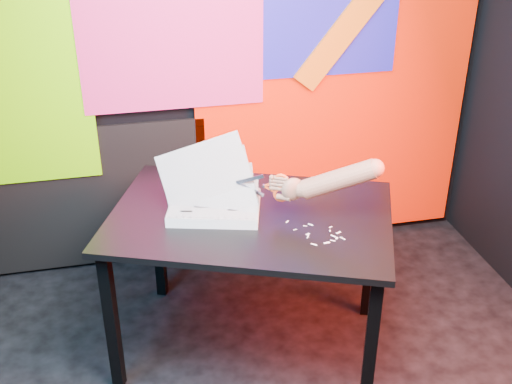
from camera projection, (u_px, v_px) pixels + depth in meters
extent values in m
cube|color=black|center=(218.00, 29.00, 3.33)|extent=(3.00, 0.01, 2.70)
cube|color=#F41E04|center=(334.00, 111.00, 3.67)|extent=(1.60, 0.02, 1.60)
cube|color=#201DB3|center=(323.00, 6.00, 3.35)|extent=(0.85, 0.02, 0.75)
cube|color=#DB2974|center=(171.00, 34.00, 3.24)|extent=(0.95, 0.02, 0.80)
cube|color=#6EDF00|center=(15.00, 92.00, 3.21)|extent=(0.75, 0.02, 1.00)
cube|color=black|center=(92.00, 198.00, 3.58)|extent=(1.30, 0.02, 0.85)
cube|color=black|center=(112.00, 322.00, 2.78)|extent=(0.06, 0.06, 0.72)
cube|color=black|center=(158.00, 237.00, 3.39)|extent=(0.06, 0.06, 0.72)
cube|color=black|center=(370.00, 349.00, 2.63)|extent=(0.06, 0.06, 0.72)
cube|color=black|center=(370.00, 256.00, 3.24)|extent=(0.06, 0.06, 0.72)
cube|color=black|center=(251.00, 217.00, 2.83)|extent=(1.45, 1.22, 0.03)
cube|color=silver|center=(215.00, 208.00, 2.83)|extent=(0.46, 0.38, 0.05)
cube|color=silver|center=(215.00, 203.00, 2.82)|extent=(0.45, 0.38, 0.00)
cube|color=silver|center=(215.00, 202.00, 2.82)|extent=(0.43, 0.37, 0.12)
cube|color=silver|center=(212.00, 196.00, 2.82)|extent=(0.40, 0.33, 0.21)
cube|color=silver|center=(208.00, 185.00, 2.81)|extent=(0.39, 0.26, 0.29)
cube|color=silver|center=(205.00, 174.00, 2.80)|extent=(0.42, 0.20, 0.34)
cylinder|color=#242527|center=(169.00, 217.00, 2.71)|extent=(0.01, 0.01, 0.00)
cylinder|color=#242527|center=(176.00, 217.00, 2.71)|extent=(0.01, 0.01, 0.00)
cylinder|color=#242527|center=(183.00, 217.00, 2.71)|extent=(0.01, 0.01, 0.00)
cylinder|color=#242527|center=(190.00, 217.00, 2.71)|extent=(0.01, 0.01, 0.00)
cylinder|color=#242527|center=(197.00, 217.00, 2.71)|extent=(0.01, 0.01, 0.00)
cylinder|color=#242527|center=(204.00, 218.00, 2.70)|extent=(0.01, 0.01, 0.00)
cylinder|color=#242527|center=(211.00, 218.00, 2.70)|extent=(0.01, 0.01, 0.00)
cylinder|color=#242527|center=(218.00, 218.00, 2.70)|extent=(0.01, 0.01, 0.00)
cylinder|color=#242527|center=(225.00, 218.00, 2.70)|extent=(0.01, 0.01, 0.00)
cylinder|color=#242527|center=(232.00, 218.00, 2.70)|extent=(0.01, 0.01, 0.00)
cylinder|color=#242527|center=(239.00, 218.00, 2.70)|extent=(0.01, 0.01, 0.00)
cylinder|color=#242527|center=(247.00, 219.00, 2.70)|extent=(0.01, 0.01, 0.00)
cylinder|color=#242527|center=(254.00, 219.00, 2.70)|extent=(0.01, 0.01, 0.00)
cylinder|color=#242527|center=(179.00, 188.00, 2.94)|extent=(0.01, 0.01, 0.00)
cylinder|color=#242527|center=(185.00, 188.00, 2.94)|extent=(0.01, 0.01, 0.00)
cylinder|color=#242527|center=(192.00, 188.00, 2.94)|extent=(0.01, 0.01, 0.00)
cylinder|color=#242527|center=(198.00, 188.00, 2.94)|extent=(0.01, 0.01, 0.00)
cylinder|color=#242527|center=(205.00, 188.00, 2.94)|extent=(0.01, 0.01, 0.00)
cylinder|color=#242527|center=(211.00, 188.00, 2.94)|extent=(0.01, 0.01, 0.00)
cylinder|color=#242527|center=(218.00, 189.00, 2.94)|extent=(0.01, 0.01, 0.00)
cylinder|color=#242527|center=(224.00, 189.00, 2.94)|extent=(0.01, 0.01, 0.00)
cylinder|color=#242527|center=(230.00, 189.00, 2.94)|extent=(0.01, 0.01, 0.00)
cylinder|color=#242527|center=(237.00, 189.00, 2.93)|extent=(0.01, 0.01, 0.00)
cylinder|color=#242527|center=(243.00, 189.00, 2.93)|extent=(0.01, 0.01, 0.00)
cylinder|color=#242527|center=(250.00, 189.00, 2.93)|extent=(0.01, 0.01, 0.00)
cylinder|color=#242527|center=(256.00, 189.00, 2.93)|extent=(0.01, 0.01, 0.00)
cube|color=black|center=(195.00, 196.00, 2.87)|extent=(0.07, 0.03, 0.00)
cube|color=black|center=(220.00, 199.00, 2.85)|extent=(0.05, 0.02, 0.00)
cube|color=black|center=(204.00, 207.00, 2.79)|extent=(0.09, 0.04, 0.00)
cube|color=black|center=(232.00, 210.00, 2.76)|extent=(0.04, 0.02, 0.00)
cube|color=black|center=(186.00, 211.00, 2.75)|extent=(0.05, 0.02, 0.00)
cube|color=#A4AFC6|center=(250.00, 179.00, 2.76)|extent=(0.12, 0.06, 0.06)
cube|color=#A4AFC6|center=(250.00, 189.00, 2.78)|extent=(0.12, 0.06, 0.06)
cylinder|color=#A4AFC6|center=(264.00, 186.00, 2.76)|extent=(0.02, 0.02, 0.01)
cube|color=red|center=(269.00, 188.00, 2.76)|extent=(0.05, 0.03, 0.03)
cube|color=red|center=(269.00, 184.00, 2.75)|extent=(0.05, 0.03, 0.03)
torus|color=red|center=(281.00, 181.00, 2.73)|extent=(0.07, 0.04, 0.07)
torus|color=red|center=(281.00, 195.00, 2.76)|extent=(0.07, 0.04, 0.07)
ellipsoid|color=#995548|center=(293.00, 189.00, 2.73)|extent=(0.10, 0.06, 0.11)
cylinder|color=#995548|center=(281.00, 189.00, 2.75)|extent=(0.08, 0.05, 0.02)
cylinder|color=#995548|center=(281.00, 185.00, 2.74)|extent=(0.07, 0.05, 0.02)
cylinder|color=#995548|center=(281.00, 181.00, 2.73)|extent=(0.07, 0.05, 0.02)
cylinder|color=#995548|center=(281.00, 178.00, 2.72)|extent=(0.06, 0.04, 0.02)
cylinder|color=#995548|center=(284.00, 197.00, 2.75)|extent=(0.07, 0.06, 0.03)
cylinder|color=#995548|center=(305.00, 190.00, 2.72)|extent=(0.08, 0.09, 0.07)
cylinder|color=#995548|center=(339.00, 179.00, 2.66)|extent=(0.32, 0.22, 0.21)
sphere|color=#995548|center=(375.00, 168.00, 2.60)|extent=(0.08, 0.08, 0.08)
cube|color=silver|center=(330.00, 231.00, 2.70)|extent=(0.01, 0.01, 0.00)
cube|color=silver|center=(343.00, 238.00, 2.65)|extent=(0.02, 0.03, 0.00)
cube|color=silver|center=(295.00, 230.00, 2.71)|extent=(0.02, 0.01, 0.00)
cube|color=silver|center=(337.00, 238.00, 2.65)|extent=(0.02, 0.02, 0.00)
cube|color=silver|center=(305.00, 226.00, 2.74)|extent=(0.02, 0.01, 0.00)
cube|color=silver|center=(331.00, 227.00, 2.73)|extent=(0.02, 0.01, 0.00)
cube|color=silver|center=(308.00, 234.00, 2.68)|extent=(0.02, 0.02, 0.00)
cube|color=silver|center=(333.00, 236.00, 2.66)|extent=(0.02, 0.03, 0.00)
cube|color=silver|center=(314.00, 244.00, 2.61)|extent=(0.02, 0.02, 0.00)
cube|color=silver|center=(327.00, 243.00, 2.62)|extent=(0.03, 0.01, 0.00)
cube|color=silver|center=(311.00, 225.00, 2.75)|extent=(0.02, 0.02, 0.00)
cube|color=silver|center=(333.00, 241.00, 2.63)|extent=(0.02, 0.02, 0.00)
cube|color=silver|center=(338.00, 233.00, 2.69)|extent=(0.02, 0.02, 0.00)
cube|color=silver|center=(308.00, 236.00, 2.66)|extent=(0.02, 0.03, 0.00)
cube|color=silver|center=(287.00, 222.00, 2.77)|extent=(0.02, 0.02, 0.00)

